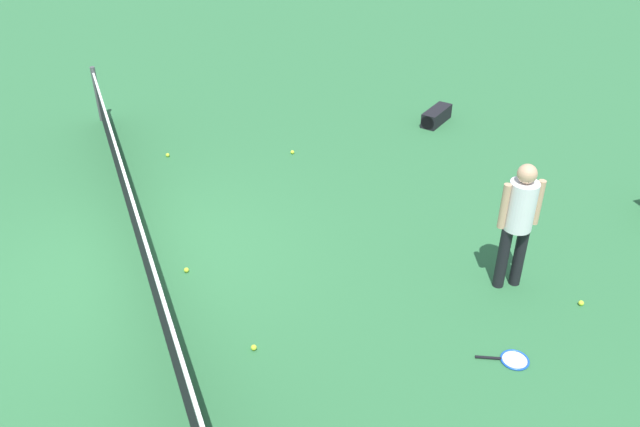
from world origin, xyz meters
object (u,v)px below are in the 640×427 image
(player_near_side, at_px, (519,217))
(tennis_ball_near_player, at_px, (254,348))
(tennis_ball_midcourt, at_px, (581,303))
(tennis_ball_by_net, at_px, (186,270))
(equipment_bag, at_px, (436,116))
(tennis_racket_near_player, at_px, (512,360))
(tennis_ball_baseline, at_px, (168,155))
(tennis_ball_stray_left, at_px, (292,152))

(player_near_side, xyz_separation_m, tennis_ball_near_player, (0.08, 3.30, -0.98))
(tennis_ball_midcourt, bearing_deg, tennis_ball_by_net, 60.10)
(tennis_ball_by_net, height_order, equipment_bag, equipment_bag)
(tennis_racket_near_player, relative_size, tennis_ball_baseline, 9.01)
(tennis_ball_by_net, bearing_deg, player_near_side, -115.69)
(tennis_ball_midcourt, height_order, tennis_ball_stray_left, same)
(tennis_ball_near_player, height_order, tennis_ball_midcourt, same)
(tennis_ball_by_net, relative_size, tennis_ball_stray_left, 1.00)
(player_near_side, distance_m, tennis_ball_near_player, 3.44)
(tennis_racket_near_player, distance_m, equipment_bag, 6.31)
(tennis_ball_stray_left, bearing_deg, tennis_ball_midcourt, -160.42)
(tennis_ball_baseline, bearing_deg, tennis_ball_by_net, 173.27)
(tennis_ball_baseline, bearing_deg, equipment_bag, -95.93)
(player_near_side, height_order, tennis_ball_near_player, player_near_side)
(tennis_racket_near_player, bearing_deg, equipment_bag, -23.42)
(tennis_racket_near_player, xyz_separation_m, equipment_bag, (5.79, -2.51, 0.13))
(tennis_ball_near_player, height_order, tennis_ball_stray_left, same)
(tennis_ball_by_net, xyz_separation_m, tennis_ball_baseline, (3.40, -0.40, 0.00))
(tennis_ball_stray_left, bearing_deg, player_near_side, -164.46)
(player_near_side, distance_m, equipment_bag, 5.05)
(tennis_racket_near_player, distance_m, tennis_ball_near_player, 2.83)
(tennis_ball_midcourt, distance_m, tennis_ball_stray_left, 5.47)
(player_near_side, xyz_separation_m, tennis_ball_stray_left, (4.46, 1.24, -0.98))
(tennis_ball_midcourt, bearing_deg, tennis_ball_near_player, 78.82)
(tennis_ball_near_player, height_order, equipment_bag, equipment_bag)
(tennis_ball_by_net, distance_m, tennis_ball_baseline, 3.43)
(tennis_ball_midcourt, xyz_separation_m, tennis_ball_stray_left, (5.15, 1.83, 0.00))
(tennis_ball_near_player, bearing_deg, tennis_ball_stray_left, -25.19)
(player_near_side, relative_size, tennis_racket_near_player, 2.86)
(tennis_ball_midcourt, bearing_deg, equipment_bag, -12.36)
(tennis_racket_near_player, relative_size, tennis_ball_by_net, 9.01)
(tennis_ball_near_player, distance_m, tennis_ball_stray_left, 4.84)
(tennis_ball_by_net, bearing_deg, equipment_bag, -62.15)
(tennis_ball_midcourt, bearing_deg, player_near_side, 40.73)
(equipment_bag, bearing_deg, tennis_ball_by_net, 117.85)
(tennis_ball_near_player, bearing_deg, tennis_ball_baseline, -0.14)
(tennis_racket_near_player, distance_m, tennis_ball_midcourt, 1.41)
(tennis_ball_baseline, distance_m, equipment_bag, 5.08)
(tennis_ball_near_player, bearing_deg, tennis_racket_near_player, -115.56)
(tennis_ball_stray_left, bearing_deg, tennis_ball_near_player, 154.81)
(tennis_ball_midcourt, height_order, tennis_ball_baseline, same)
(tennis_ball_near_player, distance_m, equipment_bag, 6.82)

